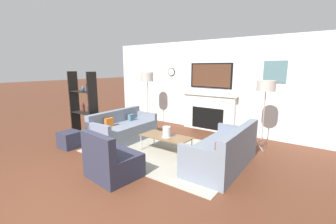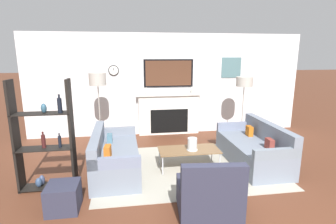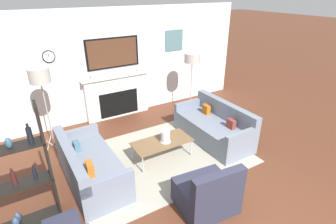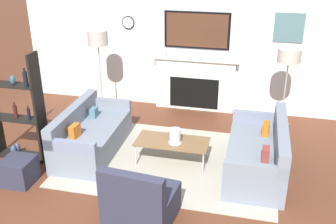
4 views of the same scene
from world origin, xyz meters
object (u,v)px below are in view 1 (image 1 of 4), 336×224
at_px(couch_right, 223,152).
at_px(floor_lamp_left, 147,78).
at_px(couch_left, 123,130).
at_px(coffee_table, 166,137).
at_px(shelf_unit, 84,108).
at_px(hurricane_candle, 167,132).
at_px(armchair, 112,162).
at_px(ottoman, 70,140).
at_px(floor_lamp_right, 266,87).

relative_size(couch_right, floor_lamp_left, 1.05).
xyz_separation_m(couch_left, coffee_table, (1.42, -0.04, 0.07)).
xyz_separation_m(couch_right, floor_lamp_left, (-3.14, 1.42, 1.29)).
bearing_deg(floor_lamp_left, shelf_unit, -109.67).
bearing_deg(couch_left, floor_lamp_left, 104.64).
xyz_separation_m(couch_left, couch_right, (2.77, 0.00, 0.01)).
distance_m(couch_right, floor_lamp_left, 3.68).
distance_m(couch_right, shelf_unit, 3.87).
relative_size(coffee_table, hurricane_candle, 4.86).
relative_size(armchair, hurricane_candle, 3.76).
bearing_deg(couch_right, armchair, -132.69).
height_order(coffee_table, ottoman, ottoman).
height_order(hurricane_candle, shelf_unit, shelf_unit).
distance_m(coffee_table, shelf_unit, 2.53).
bearing_deg(armchair, hurricane_candle, 85.21).
bearing_deg(couch_right, shelf_unit, -173.43).
bearing_deg(hurricane_candle, armchair, -94.79).
relative_size(floor_lamp_left, floor_lamp_right, 1.08).
bearing_deg(armchair, coffee_table, 87.38).
xyz_separation_m(floor_lamp_left, shelf_unit, (-0.67, -1.86, -0.76)).
height_order(hurricane_candle, ottoman, hurricane_candle).
distance_m(couch_left, shelf_unit, 1.25).
relative_size(floor_lamp_right, shelf_unit, 0.90).
bearing_deg(floor_lamp_right, hurricane_candle, -137.93).
bearing_deg(hurricane_candle, ottoman, -153.62).
relative_size(armchair, floor_lamp_right, 0.55).
bearing_deg(coffee_table, couch_right, 1.69).
height_order(couch_left, coffee_table, couch_left).
distance_m(armchair, hurricane_candle, 1.48).
relative_size(hurricane_candle, floor_lamp_right, 0.15).
height_order(couch_right, armchair, armchair).
distance_m(couch_right, hurricane_candle, 1.32).
bearing_deg(shelf_unit, armchair, -24.78).
height_order(couch_right, hurricane_candle, couch_right).
bearing_deg(couch_right, coffee_table, -178.31).
height_order(shelf_unit, ottoman, shelf_unit).
relative_size(couch_right, armchair, 2.05).
bearing_deg(shelf_unit, couch_left, 22.80).
xyz_separation_m(couch_left, armchair, (1.35, -1.54, -0.01)).
distance_m(armchair, coffee_table, 1.50).
distance_m(shelf_unit, ottoman, 1.01).
distance_m(floor_lamp_left, ottoman, 2.92).
height_order(floor_lamp_right, shelf_unit, shelf_unit).
relative_size(armchair, ottoman, 2.04).
height_order(couch_left, hurricane_candle, couch_left).
relative_size(shelf_unit, ottoman, 4.09).
bearing_deg(floor_lamp_left, armchair, -59.86).
xyz_separation_m(couch_left, shelf_unit, (-1.04, -0.44, 0.54)).
bearing_deg(ottoman, floor_lamp_right, 34.01).
distance_m(couch_left, couch_right, 2.77).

